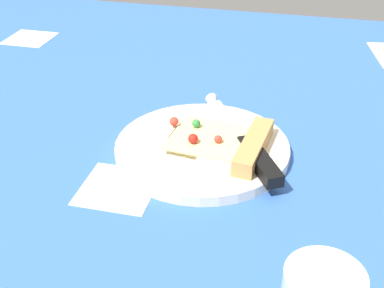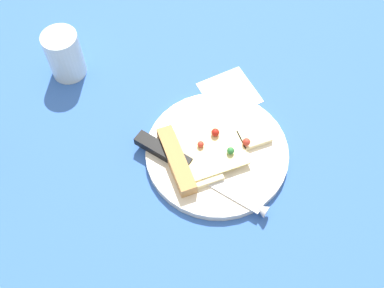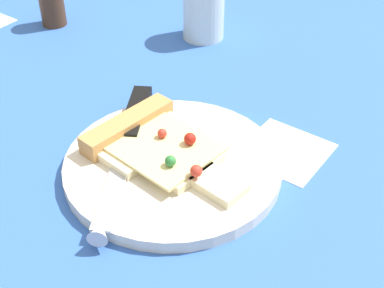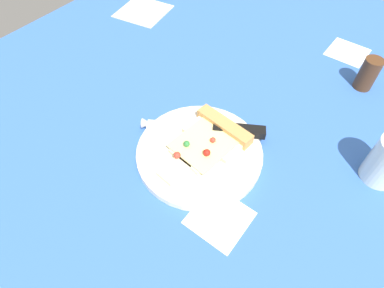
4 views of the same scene
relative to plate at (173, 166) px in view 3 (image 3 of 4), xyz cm
name	(u,v)px [view 3 (image 3 of 4)]	position (x,y,z in cm)	size (l,w,h in cm)	color
ground_plane	(184,122)	(-9.63, -5.72, -2.22)	(146.58, 146.58, 3.00)	#3360B7
plate	(173,166)	(0.00, 0.00, 0.00)	(23.38, 23.38, 1.43)	silver
pizza_slice	(156,145)	(-0.29, -2.52, 1.52)	(12.25, 18.17, 2.62)	beige
knife	(128,139)	(0.54, -5.77, 1.32)	(21.81, 13.86, 2.45)	silver
drinking_glass	(204,9)	(-27.94, -15.70, 3.82)	(6.28, 6.28, 9.07)	silver
pepper_shaker	(51,3)	(-17.43, -37.53, 2.93)	(3.89, 3.89, 7.30)	#4C2D19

